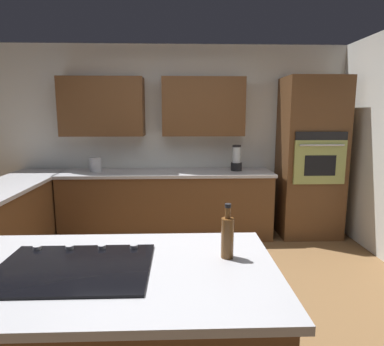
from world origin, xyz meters
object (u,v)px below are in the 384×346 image
object	(u,v)px
blender	(236,160)
cooktop	(74,267)
wall_oven	(311,158)
second_bottle	(227,236)
kettle	(96,165)

from	to	relation	value
blender	cooktop	bearing A→B (deg)	66.10
wall_oven	blender	bearing A→B (deg)	-2.77
blender	second_bottle	xyz separation A→B (m)	(0.52, 2.82, -0.03)
wall_oven	kettle	xyz separation A→B (m)	(2.90, -0.05, -0.08)
wall_oven	cooktop	xyz separation A→B (m)	(2.30, 2.89, -0.16)
wall_oven	cooktop	bearing A→B (deg)	51.44
kettle	second_bottle	world-z (taller)	second_bottle
wall_oven	cooktop	world-z (taller)	wall_oven
wall_oven	kettle	bearing A→B (deg)	-0.96
blender	second_bottle	world-z (taller)	blender
wall_oven	blender	xyz separation A→B (m)	(1.00, -0.05, -0.02)
wall_oven	cooktop	distance (m)	3.69
blender	wall_oven	bearing A→B (deg)	177.23
cooktop	kettle	size ratio (longest dim) A/B	4.07
wall_oven	kettle	size ratio (longest dim) A/B	11.47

